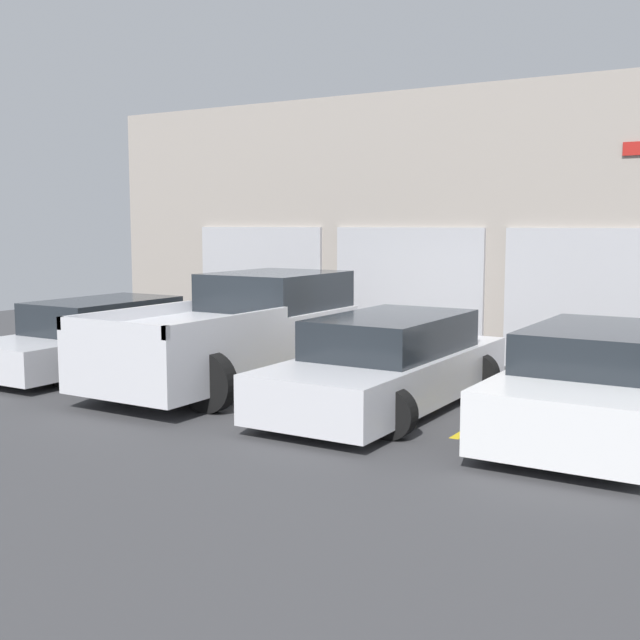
% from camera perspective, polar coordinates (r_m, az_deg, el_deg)
% --- Properties ---
extents(ground_plane, '(28.00, 28.00, 0.00)m').
position_cam_1_polar(ground_plane, '(13.03, 1.41, -4.53)').
color(ground_plane, '#3D3D3F').
extents(shophouse_building, '(14.93, 0.68, 5.09)m').
position_cam_1_polar(shophouse_building, '(15.71, 7.42, 6.51)').
color(shophouse_building, '#9E9389').
rests_on(shophouse_building, ground).
extents(pickup_truck, '(2.61, 5.01, 1.75)m').
position_cam_1_polar(pickup_truck, '(12.97, -5.90, -0.90)').
color(pickup_truck, silver).
rests_on(pickup_truck, ground).
extents(sedan_white, '(2.25, 4.44, 1.32)m').
position_cam_1_polar(sedan_white, '(10.39, 19.20, -4.32)').
color(sedan_white, white).
rests_on(sedan_white, ground).
extents(sedan_side, '(2.18, 4.80, 1.30)m').
position_cam_1_polar(sedan_side, '(11.32, 4.96, -3.16)').
color(sedan_side, silver).
rests_on(sedan_side, ground).
extents(van_right, '(2.16, 4.59, 1.24)m').
position_cam_1_polar(van_right, '(14.72, -15.35, -1.16)').
color(van_right, silver).
rests_on(van_right, ground).
extents(parking_stripe_far_left, '(0.12, 2.20, 0.01)m').
position_cam_1_polar(parking_stripe_far_left, '(15.84, -18.93, -2.85)').
color(parking_stripe_far_left, gold).
rests_on(parking_stripe_far_left, ground).
extents(parking_stripe_left, '(0.12, 2.20, 0.01)m').
position_cam_1_polar(parking_stripe_left, '(13.80, -11.29, -4.00)').
color(parking_stripe_left, gold).
rests_on(parking_stripe_left, ground).
extents(parking_stripe_centre, '(0.12, 2.20, 0.01)m').
position_cam_1_polar(parking_stripe_centre, '(12.09, -1.23, -5.41)').
color(parking_stripe_centre, gold).
rests_on(parking_stripe_centre, ground).
extents(parking_stripe_right, '(0.12, 2.20, 0.01)m').
position_cam_1_polar(parking_stripe_right, '(10.87, 11.64, -6.95)').
color(parking_stripe_right, gold).
rests_on(parking_stripe_right, ground).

